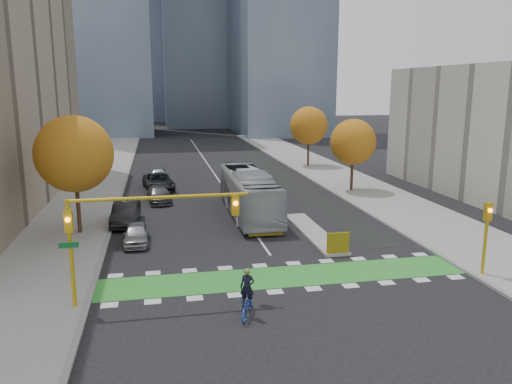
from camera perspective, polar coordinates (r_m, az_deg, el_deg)
name	(u,v)px	position (r m, az deg, el deg)	size (l,w,h in m)	color
ground	(292,287)	(26.02, 4.16, -10.80)	(300.00, 300.00, 0.00)	black
sidewalk_west	(75,207)	(44.81, -19.95, -1.67)	(7.00, 120.00, 0.15)	gray
sidewalk_east	(374,194)	(48.56, 13.33, -0.26)	(7.00, 120.00, 0.15)	gray
curb_west	(118,206)	(44.39, -15.49, -1.50)	(0.30, 120.00, 0.16)	gray
curb_east	(339,196)	(47.23, 9.46, -0.44)	(0.30, 120.00, 0.16)	gray
bike_crossing	(285,276)	(27.36, 3.32, -9.61)	(20.00, 3.00, 0.01)	green
centre_line	(210,167)	(64.24, -5.31, 2.87)	(0.15, 70.00, 0.01)	silver
bike_lane_paint	(286,179)	(55.84, 3.45, 1.53)	(2.50, 50.00, 0.01)	black
median_island	(313,232)	(35.22, 6.58, -4.59)	(1.60, 10.00, 0.16)	gray
hazard_board	(338,243)	(30.68, 9.35, -5.77)	(1.40, 0.12, 1.30)	yellow
tree_west	(74,154)	(35.82, -20.06, 4.10)	(5.20, 5.20, 8.22)	#332114
tree_east_near	(353,142)	(49.03, 11.03, 5.63)	(4.40, 4.40, 7.08)	#332114
tree_east_far	(309,126)	(64.18, 6.05, 7.55)	(4.80, 4.80, 7.65)	#332114
traffic_signal_west	(128,222)	(23.43, -14.41, -3.30)	(8.53, 0.56, 5.20)	#BF9914
traffic_signal_east	(487,227)	(29.21, 24.86, -3.69)	(0.35, 0.43, 4.10)	#BF9914
cyclist	(247,301)	(22.61, -1.01, -12.31)	(1.34, 2.09, 2.28)	#22469E
bus	(249,193)	(39.47, -0.82, -0.14)	(3.02, 12.91, 3.60)	#A5A9AD
parked_car_a	(136,234)	(33.49, -13.52, -4.66)	(1.59, 3.95, 1.35)	#9C9BA0
parked_car_b	(126,213)	(38.32, -14.68, -2.38)	(1.77, 5.07, 1.67)	black
parked_car_c	(159,194)	(45.17, -11.01, -0.26)	(1.92, 4.72, 1.37)	#4A4A4F
parked_car_d	(159,182)	(50.60, -11.07, 1.17)	(2.67, 5.78, 1.61)	black
parked_car_e	(158,174)	(55.53, -11.10, 2.03)	(1.72, 4.27, 1.46)	#9E9DA3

